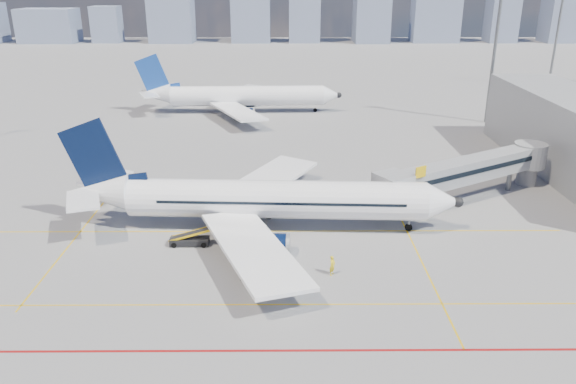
# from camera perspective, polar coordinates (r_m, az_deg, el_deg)

# --- Properties ---
(ground) EXTENTS (420.00, 420.00, 0.00)m
(ground) POSITION_cam_1_polar(r_m,az_deg,el_deg) (51.37, -1.75, -7.78)
(ground) COLOR gray
(ground) RESTS_ON ground
(apron_markings) EXTENTS (90.00, 35.12, 0.01)m
(apron_markings) POSITION_cam_1_polar(r_m,az_deg,el_deg) (47.99, -2.56, -10.01)
(apron_markings) COLOR gold
(apron_markings) RESTS_ON ground
(jet_bridge) EXTENTS (23.55, 15.78, 6.30)m
(jet_bridge) POSITION_cam_1_polar(r_m,az_deg,el_deg) (69.06, 18.46, 2.20)
(jet_bridge) COLOR #919399
(jet_bridge) RESTS_ON ground
(floodlight_mast_ne) EXTENTS (3.20, 0.61, 25.45)m
(floodlight_mast_ne) POSITION_cam_1_polar(r_m,az_deg,el_deg) (107.13, 20.30, 13.77)
(floodlight_mast_ne) COLOR slate
(floodlight_mast_ne) RESTS_ON ground
(floodlight_mast_far) EXTENTS (3.20, 0.61, 25.45)m
(floodlight_mast_far) POSITION_cam_1_polar(r_m,az_deg,el_deg) (149.72, 25.74, 14.74)
(floodlight_mast_far) COLOR slate
(floodlight_mast_far) RESTS_ON ground
(distant_skyline) EXTENTS (257.09, 15.93, 31.76)m
(distant_skyline) POSITION_cam_1_polar(r_m,az_deg,el_deg) (235.38, -0.46, 17.84)
(distant_skyline) COLOR slate
(distant_skyline) RESTS_ON ground
(main_aircraft) EXTENTS (41.07, 35.77, 11.97)m
(main_aircraft) POSITION_cam_1_polar(r_m,az_deg,el_deg) (58.01, -2.91, -0.79)
(main_aircraft) COLOR white
(main_aircraft) RESTS_ON ground
(second_aircraft) EXTENTS (39.47, 34.39, 11.50)m
(second_aircraft) POSITION_cam_1_polar(r_m,az_deg,el_deg) (110.42, -5.05, 9.67)
(second_aircraft) COLOR white
(second_aircraft) RESTS_ON ground
(baggage_tug) EXTENTS (2.18, 1.53, 1.40)m
(baggage_tug) POSITION_cam_1_polar(r_m,az_deg,el_deg) (49.00, 0.08, -8.39)
(baggage_tug) COLOR white
(baggage_tug) RESTS_ON ground
(cargo_dolly) EXTENTS (3.96, 1.94, 2.12)m
(cargo_dolly) POSITION_cam_1_polar(r_m,az_deg,el_deg) (49.41, -2.63, -7.50)
(cargo_dolly) COLOR black
(cargo_dolly) RESTS_ON ground
(belt_loader) EXTENTS (5.45, 1.49, 2.23)m
(belt_loader) POSITION_cam_1_polar(r_m,az_deg,el_deg) (56.21, -9.83, -4.77)
(belt_loader) COLOR black
(belt_loader) RESTS_ON ground
(ramp_worker) EXTENTS (0.75, 0.80, 1.83)m
(ramp_worker) POSITION_cam_1_polar(r_m,az_deg,el_deg) (50.09, 4.52, -7.45)
(ramp_worker) COLOR yellow
(ramp_worker) RESTS_ON ground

